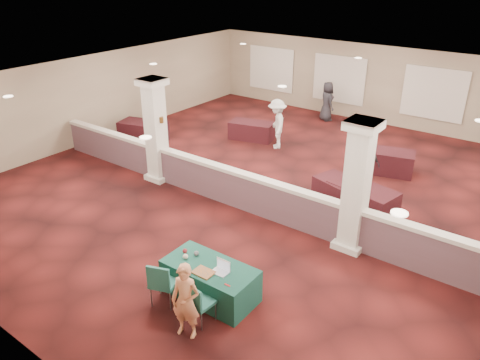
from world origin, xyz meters
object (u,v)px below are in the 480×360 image
Objects in this scene: attendee_c at (362,165)px; attendee_d at (327,101)px; far_table_back_center at (384,161)px; far_table_front_right at (362,199)px; attendee_b at (277,124)px; conf_chair_main at (198,300)px; conf_chair_side at (162,281)px; woman at (186,301)px; near_table at (210,281)px; attendee_a at (156,114)px; far_table_back_left at (252,131)px; far_table_front_center at (345,195)px; far_table_front_left at (143,131)px.

attendee_c reaches higher than attendee_d.
far_table_front_right is at bearing -80.40° from far_table_back_center.
attendee_b is (-4.50, 2.69, 0.53)m from far_table_front_right.
conf_chair_main is 0.91m from conf_chair_side.
conf_chair_side is at bearing -97.07° from far_table_back_center.
attendee_c is at bearing 73.48° from woman.
conf_chair_main is 0.92× the size of conf_chair_side.
near_table is 1.05× the size of far_table_front_right.
attendee_a is at bearing 141.23° from near_table.
attendee_a reaches higher than far_table_back_left.
far_table_front_center is 7.83m from attendee_d.
near_table is 1.07× the size of attendee_b.
attendee_d is at bearing 105.57° from near_table.
near_table reaches higher than far_table_back_center.
conf_chair_side is 1.00m from woman.
conf_chair_main is at bearing -91.27° from far_table_back_center.
woman is 10.65m from far_table_front_left.
attendee_b is 4.22m from attendee_c.
attendee_c reaches higher than woman.
attendee_b is at bearing 27.86° from far_table_front_left.
attendee_b is 4.00m from attendee_d.
attendee_a is at bearing 89.50° from attendee_d.
attendee_a is (-8.27, 7.28, 0.11)m from woman.
far_table_back_left is at bearing -179.28° from far_table_back_center.
conf_chair_side is at bearing 146.14° from woman.
near_table is at bearing -34.80° from far_table_front_left.
attendee_b is at bearing -9.07° from far_table_back_left.
attendee_b reaches higher than far_table_front_left.
far_table_back_left is (-5.25, 2.90, -0.03)m from far_table_front_center.
attendee_b is (-3.80, 8.67, 0.36)m from conf_chair_main.
far_table_front_center is 1.06× the size of attendee_c.
woman reaches higher than far_table_front_left.
far_table_back_center is 5.51m from attendee_d.
far_table_front_right is 3.00m from far_table_back_center.
far_table_front_left is 1.06× the size of attendee_c.
far_table_front_left is 8.51m from attendee_c.
woman is 0.84× the size of far_table_back_center.
far_table_front_center is (0.20, 5.97, -0.18)m from conf_chair_main.
attendee_b is at bearing 87.53° from conf_chair_side.
far_table_front_right is 1.39m from attendee_c.
far_table_back_center reaches higher than far_table_front_left.
far_table_front_center is at bearing 72.81° from woman.
far_table_front_left is 5.12m from attendee_b.
attendee_b reaches higher than far_table_back_center.
woman reaches higher than far_table_back_center.
attendee_c is at bearing 92.56° from far_table_front_center.
far_table_back_center is 8.69m from attendee_a.
attendee_d is at bearing 137.12° from far_table_back_center.
conf_chair_main reaches higher than near_table.
attendee_c reaches higher than far_table_front_left.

